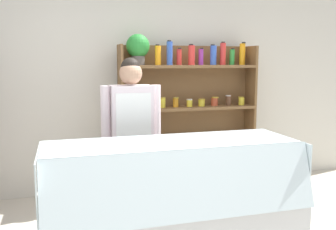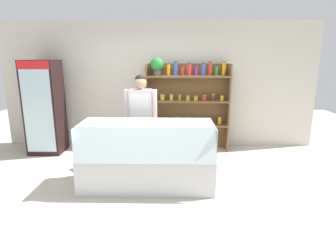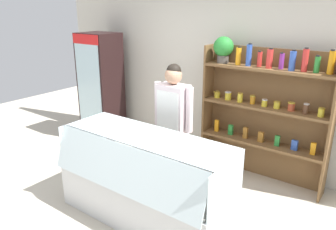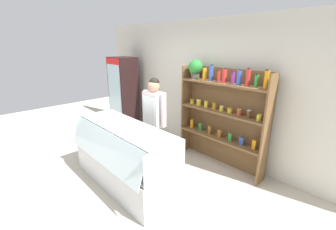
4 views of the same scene
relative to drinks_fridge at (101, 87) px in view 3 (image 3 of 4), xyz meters
name	(u,v)px [view 3 (image 3 of 4)]	position (x,y,z in m)	size (l,w,h in m)	color
ground_plane	(149,220)	(2.30, -1.47, -0.95)	(12.00, 12.00, 0.00)	beige
back_wall	(233,76)	(2.30, 0.54, 0.40)	(6.80, 0.10, 2.70)	beige
drinks_fridge	(101,87)	(0.00, 0.00, 0.00)	(0.66, 0.56, 1.90)	black
shelving_unit	(260,102)	(2.86, 0.24, 0.16)	(1.72, 0.29, 1.94)	brown
deli_display_case	(145,193)	(2.22, -1.44, -0.64)	(2.00, 0.81, 1.01)	silver
shop_clerk	(173,117)	(2.05, -0.65, 0.03)	(0.58, 0.25, 1.66)	#2D2D38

